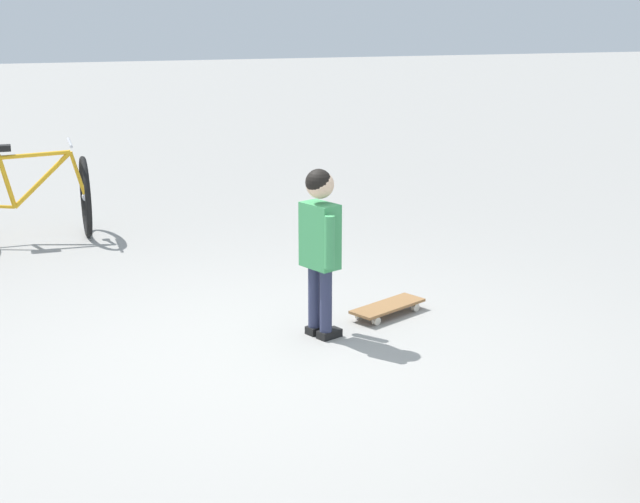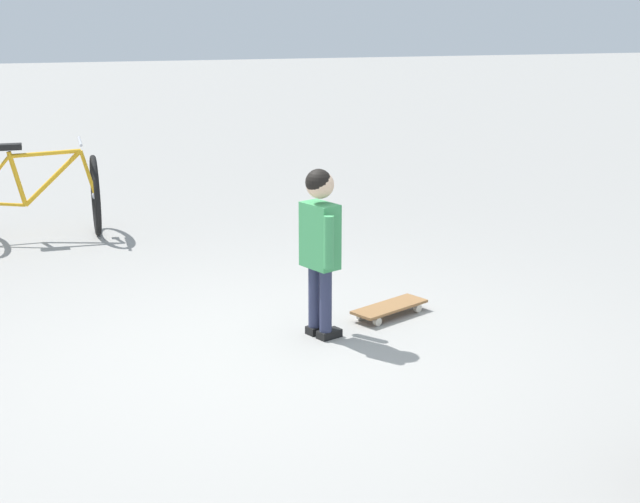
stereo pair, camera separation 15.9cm
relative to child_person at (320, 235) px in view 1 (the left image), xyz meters
The scene contains 4 objects.
ground_plane 0.82m from the child_person, 146.41° to the right, with size 50.00×50.00×0.00m, color gray.
child_person is the anchor object (origin of this frame).
skateboard 0.84m from the child_person, 25.21° to the left, with size 0.58×0.43×0.07m.
bicycle_mid 3.43m from the child_person, 121.97° to the left, with size 1.10×0.75×0.85m.
Camera 1 is at (-1.06, -4.94, 2.07)m, focal length 51.95 mm.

